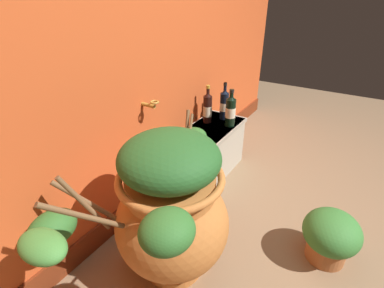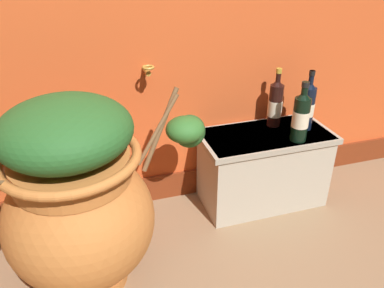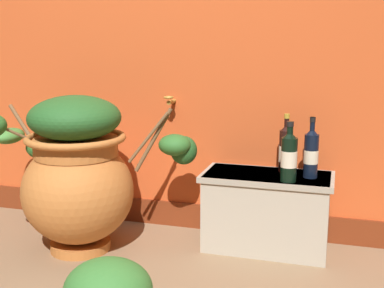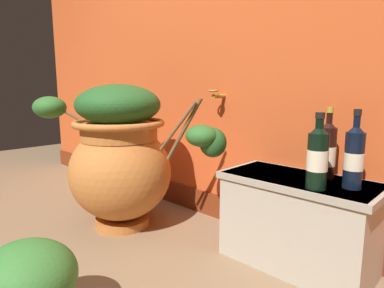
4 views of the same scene
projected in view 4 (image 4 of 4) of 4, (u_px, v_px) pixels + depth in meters
The scene contains 7 objects.
back_wall at pixel (233, 5), 1.92m from camera, with size 4.40×0.33×2.60m.
terracotta_urn at pixel (121, 154), 1.91m from camera, with size 1.21×0.81×0.83m.
stone_ledge at pixel (297, 219), 1.49m from camera, with size 0.68×0.34×0.42m.
wine_bottle_left at pixel (318, 155), 1.28m from camera, with size 0.08×0.08×0.30m.
wine_bottle_middle at pixel (327, 149), 1.44m from camera, with size 0.07×0.07×0.31m.
wine_bottle_right at pixel (354, 155), 1.28m from camera, with size 0.07×0.07×0.31m.
potted_shrub at pixel (28, 285), 1.07m from camera, with size 0.33×0.31×0.31m.
Camera 4 is at (1.23, -0.43, 0.81)m, focal length 30.63 mm.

